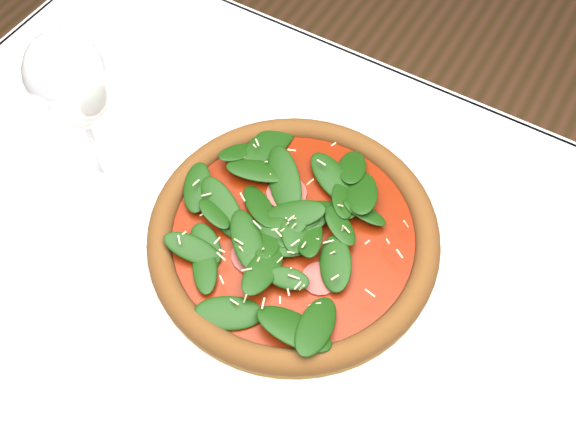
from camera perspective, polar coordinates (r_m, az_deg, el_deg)
The scene contains 4 objects.
dining_table at distance 0.79m, azimuth 1.46°, elevation -13.08°, with size 1.21×0.81×0.75m.
plate at distance 0.74m, azimuth 0.48°, elevation -2.27°, with size 0.38×0.38×0.02m.
pizza at distance 0.72m, azimuth 0.49°, elevation -1.40°, with size 0.41×0.41×0.04m.
wine_glass at distance 0.72m, azimuth -18.78°, elevation 10.93°, with size 0.09×0.09×0.22m.
Camera 1 is at (0.12, -0.23, 1.40)m, focal length 40.00 mm.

